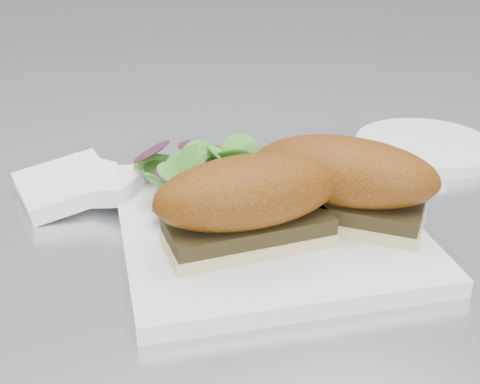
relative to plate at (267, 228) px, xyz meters
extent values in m
cylinder|color=silver|center=(-0.01, 0.01, -0.02)|extent=(0.70, 0.70, 0.02)
cube|color=white|center=(0.00, 0.00, 0.00)|extent=(0.32, 0.32, 0.02)
cube|color=beige|center=(-0.04, -0.03, 0.01)|extent=(0.15, 0.07, 0.01)
cube|color=black|center=(-0.04, -0.03, 0.03)|extent=(0.14, 0.08, 0.01)
ellipsoid|color=brown|center=(-0.04, -0.03, 0.06)|extent=(0.17, 0.09, 0.06)
cube|color=beige|center=(0.06, -0.03, 0.01)|extent=(0.14, 0.14, 0.01)
cube|color=black|center=(0.06, -0.03, 0.03)|extent=(0.14, 0.14, 0.01)
ellipsoid|color=brown|center=(0.06, -0.03, 0.06)|extent=(0.17, 0.17, 0.06)
cylinder|color=white|center=(0.26, 0.09, 0.00)|extent=(0.16, 0.16, 0.01)
camera|label=1|loc=(-0.27, -0.46, 0.30)|focal=50.00mm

